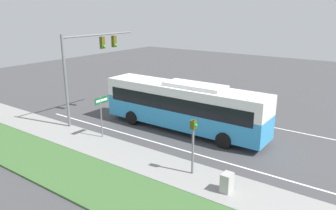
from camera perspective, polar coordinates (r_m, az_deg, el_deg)
The scene contains 10 objects.
ground_plane at distance 22.10m, azimuth 13.37°, elevation -6.12°, with size 80.00×80.00×0.00m, color #424244.
sidewalk at distance 17.00m, azimuth 5.12°, elevation -12.66°, with size 2.80×80.00×0.12m.
grass_verge at distance 14.72m, azimuth -1.54°, elevation -17.69°, with size 3.60×80.00×0.10m.
lane_divider_near at distance 19.07m, azimuth 9.15°, elevation -9.60°, with size 0.14×30.00×0.01m.
lane_divider_far at distance 25.27m, azimuth 16.51°, elevation -3.45°, with size 0.14×30.00×0.01m.
bus at distance 22.76m, azimuth 2.66°, elevation 0.12°, with size 2.60×12.12×3.50m.
signal_gantry at distance 25.02m, azimuth -13.85°, elevation 7.90°, with size 6.96×0.41×6.68m.
pedestrian_signal at distance 16.53m, azimuth 4.40°, elevation -5.83°, with size 0.28×0.34×3.02m.
street_sign at distance 21.69m, azimuth -11.53°, elevation -0.81°, with size 1.14×0.08×2.90m.
utility_cabinet at distance 15.81m, azimuth 10.20°, elevation -13.14°, with size 0.61×0.45×0.91m.
Camera 1 is at (-19.10, -7.38, 8.31)m, focal length 35.00 mm.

